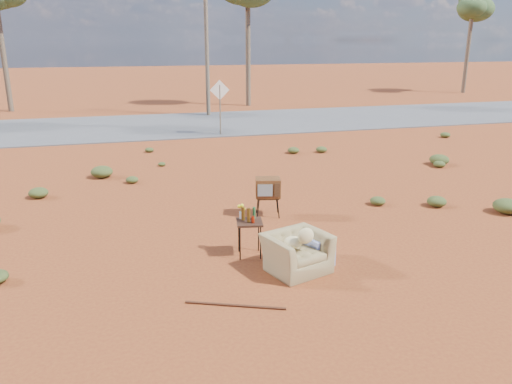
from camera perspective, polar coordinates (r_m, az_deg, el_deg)
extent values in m
plane|color=brown|center=(8.81, 2.05, -7.75)|extent=(140.00, 140.00, 0.00)
cube|color=#565659|center=(23.05, -9.26, 7.60)|extent=(140.00, 7.00, 0.04)
imported|color=olive|center=(8.28, 4.70, -6.23)|extent=(1.13, 0.91, 0.86)
ellipsoid|color=#D3C081|center=(8.26, 4.26, -5.75)|extent=(0.31, 0.31, 0.18)
ellipsoid|color=#D3C081|center=(8.10, 5.71, -5.01)|extent=(0.27, 0.14, 0.27)
cube|color=navy|center=(8.68, 6.69, -6.44)|extent=(0.59, 0.73, 0.50)
cube|color=black|center=(10.80, 1.36, -0.58)|extent=(0.54, 0.46, 0.03)
cylinder|color=black|center=(10.70, 0.25, -1.95)|extent=(0.03, 0.03, 0.43)
cylinder|color=black|center=(10.73, 2.55, -1.92)|extent=(0.03, 0.03, 0.43)
cylinder|color=black|center=(11.02, 0.18, -1.39)|extent=(0.03, 0.03, 0.43)
cylinder|color=black|center=(11.04, 2.41, -1.36)|extent=(0.03, 0.03, 0.43)
cube|color=brown|center=(10.74, 1.37, 0.52)|extent=(0.61, 0.52, 0.41)
cube|color=gray|center=(10.53, 1.05, 0.18)|extent=(0.31, 0.09, 0.26)
cube|color=#472D19|center=(10.55, 2.43, 0.20)|extent=(0.12, 0.05, 0.29)
cube|color=#321C12|center=(8.75, -0.76, -3.47)|extent=(0.52, 0.52, 0.04)
cylinder|color=black|center=(8.69, -1.84, -5.86)|extent=(0.02, 0.02, 0.63)
cylinder|color=black|center=(8.71, 0.53, -5.78)|extent=(0.02, 0.02, 0.63)
cylinder|color=black|center=(9.02, -1.98, -4.98)|extent=(0.02, 0.02, 0.63)
cylinder|color=black|center=(9.04, 0.30, -4.90)|extent=(0.02, 0.02, 0.63)
cylinder|color=#462B0B|center=(8.74, -1.49, -2.56)|extent=(0.06, 0.06, 0.23)
cylinder|color=#462B0B|center=(8.63, -0.84, -2.75)|extent=(0.06, 0.06, 0.25)
cylinder|color=#214E26|center=(8.80, -0.22, -2.48)|extent=(0.05, 0.05, 0.22)
cylinder|color=#AE250D|center=(8.64, -0.36, -3.19)|extent=(0.06, 0.06, 0.12)
cylinder|color=silver|center=(8.84, -1.70, -2.70)|extent=(0.07, 0.07, 0.13)
ellipsoid|color=yellow|center=(8.79, -1.71, -1.77)|extent=(0.14, 0.14, 0.11)
cylinder|color=#492313|center=(7.38, -2.40, -12.81)|extent=(1.37, 0.62, 0.04)
cylinder|color=brown|center=(20.20, -4.13, 9.29)|extent=(0.06, 0.06, 2.00)
cube|color=silver|center=(20.10, -4.17, 11.55)|extent=(0.78, 0.04, 0.78)
cylinder|color=brown|center=(30.15, -26.92, 13.91)|extent=(0.28, 0.28, 6.00)
cylinder|color=brown|center=(29.58, -0.92, 16.61)|extent=(0.28, 0.28, 7.00)
cylinder|color=brown|center=(39.97, 23.09, 15.05)|extent=(0.28, 0.28, 6.50)
ellipsoid|color=#3E582D|center=(40.03, 23.56, 18.96)|extent=(3.20, 3.20, 2.20)
cylinder|color=brown|center=(25.52, -5.70, 17.60)|extent=(0.20, 0.20, 8.00)
ellipsoid|color=#3F4920|center=(12.23, 19.95, -1.01)|extent=(0.44, 0.44, 0.24)
ellipsoid|color=#3F4920|center=(14.57, -17.21, 2.22)|extent=(0.60, 0.60, 0.33)
ellipsoid|color=#3F4920|center=(16.05, 20.22, 3.00)|extent=(0.36, 0.36, 0.20)
ellipsoid|color=#3F4920|center=(16.99, 4.30, 4.78)|extent=(0.40, 0.40, 0.22)
ellipsoid|color=#3F4920|center=(17.53, -12.10, 4.73)|extent=(0.30, 0.30, 0.17)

